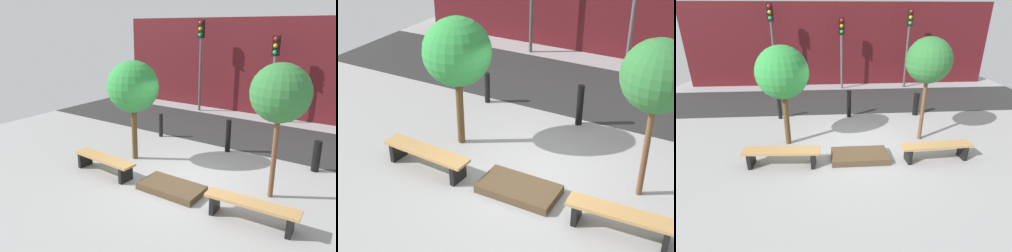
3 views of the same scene
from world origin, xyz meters
TOP-DOWN VIEW (x-y plane):
  - ground_plane at (0.00, 0.00)m, footprint 18.00×18.00m
  - road_strip at (0.00, 4.79)m, footprint 18.00×3.63m
  - bench_left at (-2.08, -0.70)m, footprint 2.01×0.55m
  - bench_right at (2.08, -0.70)m, footprint 1.95×0.50m
  - planter_bed at (0.00, -0.50)m, footprint 1.56×0.86m
  - tree_behind_left_bench at (-2.08, 0.60)m, footprint 1.49×1.49m
  - tree_behind_right_bench at (2.08, 0.60)m, footprint 1.31×1.31m
  - bollard_far_left at (-2.64, 2.72)m, footprint 0.14×0.14m
  - bollard_left at (0.00, 2.72)m, footprint 0.17×0.17m

SIDE VIEW (x-z plane):
  - ground_plane at x=0.00m, z-range 0.00..0.00m
  - road_strip at x=0.00m, z-range 0.00..0.01m
  - planter_bed at x=0.00m, z-range 0.00..0.17m
  - bench_right at x=2.08m, z-range 0.11..0.58m
  - bench_left at x=-2.08m, z-range 0.11..0.58m
  - bollard_far_left at x=-2.64m, z-range 0.00..0.85m
  - bollard_left at x=0.00m, z-range 0.00..1.04m
  - tree_behind_left_bench at x=-2.08m, z-range 0.71..3.67m
  - tree_behind_right_bench at x=2.08m, z-range 0.90..4.04m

